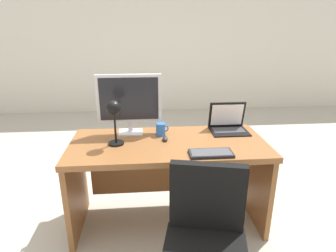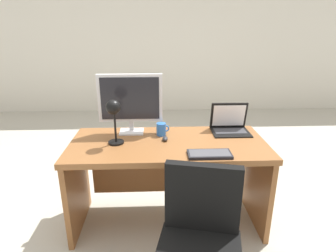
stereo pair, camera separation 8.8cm
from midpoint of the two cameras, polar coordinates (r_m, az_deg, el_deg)
name	(u,v)px [view 1 (the left image)]	position (r m, az deg, el deg)	size (l,w,h in m)	color
ground	(159,150)	(3.89, -2.50, -4.78)	(12.00, 12.00, 0.00)	#B7B2A3
back_wall	(152,37)	(5.53, -3.67, 17.40)	(10.00, 0.10, 2.80)	silver
desk	(168,164)	(2.34, -1.10, -7.52)	(1.52, 0.70, 0.74)	brown
monitor	(129,100)	(2.35, -8.85, 5.08)	(0.52, 0.16, 0.49)	silver
laptop	(228,122)	(2.50, 10.87, 0.85)	(0.31, 0.25, 0.24)	black
keyboard	(211,153)	(2.02, 7.33, -5.45)	(0.30, 0.15, 0.02)	black
mouse	(165,139)	(2.24, -1.71, -2.54)	(0.04, 0.08, 0.03)	#2D2D33
desk_lamp	(114,114)	(2.12, -11.95, 2.44)	(0.12, 0.14, 0.35)	black
coffee_mug	(161,129)	(2.34, -2.51, -0.66)	(0.11, 0.08, 0.10)	blue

